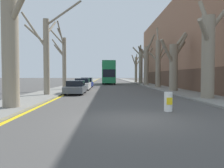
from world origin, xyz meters
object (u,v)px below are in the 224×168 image
at_px(street_tree_left_1, 46,51).
at_px(street_tree_right_0, 208,52).
at_px(street_tree_right_1, 174,64).
at_px(parked_car_0, 76,88).
at_px(traffic_bollard, 168,102).
at_px(street_tree_left_0, 11,35).
at_px(street_tree_right_3, 147,64).
at_px(street_tree_right_5, 136,68).
at_px(street_tree_left_2, 63,59).
at_px(parked_car_2, 87,83).
at_px(double_decker_bus, 109,71).
at_px(street_tree_right_4, 141,64).
at_px(street_tree_right_2, 158,61).
at_px(parked_car_1, 82,84).

relative_size(street_tree_left_1, street_tree_right_0, 1.12).
bearing_deg(street_tree_right_1, parked_car_0, -165.47).
height_order(street_tree_right_1, traffic_bollard, street_tree_right_1).
bearing_deg(parked_car_0, street_tree_left_0, -101.82).
distance_m(street_tree_right_0, street_tree_right_1, 7.59).
bearing_deg(street_tree_right_3, street_tree_right_5, 89.48).
distance_m(street_tree_left_1, street_tree_right_3, 23.28).
xyz_separation_m(street_tree_left_2, street_tree_right_5, (12.36, 26.97, 0.01)).
distance_m(street_tree_right_5, parked_car_2, 23.51).
relative_size(street_tree_right_0, traffic_bollard, 7.79).
height_order(double_decker_bus, traffic_bollard, double_decker_bus).
bearing_deg(street_tree_left_0, double_decker_bus, 81.00).
distance_m(street_tree_right_4, street_tree_right_5, 7.17).
distance_m(street_tree_left_0, street_tree_right_5, 43.45).
bearing_deg(street_tree_right_2, street_tree_right_0, -89.72).
xyz_separation_m(street_tree_right_1, street_tree_right_3, (-0.09, 15.52, 0.84)).
relative_size(street_tree_left_1, street_tree_right_2, 0.94).
bearing_deg(double_decker_bus, street_tree_right_4, 10.76).
relative_size(street_tree_right_5, parked_car_1, 1.89).
distance_m(street_tree_left_1, street_tree_left_2, 7.20).
xyz_separation_m(street_tree_left_0, parked_car_0, (1.93, 9.23, -3.21)).
bearing_deg(street_tree_right_3, street_tree_right_0, -89.51).
distance_m(street_tree_right_1, parked_car_1, 10.85).
xyz_separation_m(street_tree_left_2, traffic_bollard, (8.12, -15.56, -3.18)).
bearing_deg(double_decker_bus, street_tree_right_3, -41.61).
relative_size(street_tree_left_0, parked_car_2, 1.63).
distance_m(street_tree_left_1, street_tree_right_5, 36.34).
height_order(street_tree_left_1, parked_car_1, street_tree_left_1).
xyz_separation_m(street_tree_left_1, parked_car_1, (2.22, 7.50, -3.13)).
relative_size(street_tree_right_4, traffic_bollard, 8.78).
bearing_deg(parked_car_2, street_tree_left_1, -99.56).
bearing_deg(parked_car_1, street_tree_right_2, 21.78).
bearing_deg(street_tree_left_2, street_tree_right_0, -40.16).
relative_size(street_tree_right_2, traffic_bollard, 9.24).
xyz_separation_m(street_tree_right_4, traffic_bollard, (-4.24, -35.38, -3.73)).
distance_m(street_tree_left_2, street_tree_right_5, 29.67).
relative_size(street_tree_left_0, parked_car_1, 1.74).
height_order(street_tree_right_5, traffic_bollard, street_tree_right_5).
relative_size(parked_car_1, parked_car_2, 0.93).
height_order(street_tree_left_2, street_tree_right_3, street_tree_right_3).
bearing_deg(street_tree_left_0, street_tree_left_1, 92.19).
relative_size(street_tree_left_2, parked_car_1, 1.84).
distance_m(street_tree_right_5, parked_car_0, 34.19).
height_order(parked_car_0, parked_car_2, parked_car_2).
bearing_deg(street_tree_left_0, street_tree_left_2, 91.11).
xyz_separation_m(parked_car_0, traffic_bollard, (5.90, -10.03, -0.13)).
bearing_deg(parked_car_2, traffic_bollard, -74.67).
relative_size(street_tree_left_2, street_tree_right_3, 0.90).
bearing_deg(traffic_bollard, street_tree_right_2, 77.98).
relative_size(street_tree_right_1, street_tree_right_2, 0.73).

